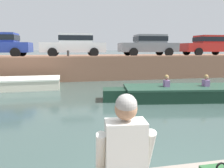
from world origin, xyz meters
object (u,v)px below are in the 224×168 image
(motorboat_passing, at_px, (178,93))
(person_seated_left, at_px, (125,156))
(mooring_bollard_mid, at_px, (68,53))
(car_centre_grey, at_px, (148,44))
(car_right_inner_red, at_px, (209,45))
(car_left_inner_white, at_px, (74,44))

(motorboat_passing, bearing_deg, person_seated_left, -121.64)
(mooring_bollard_mid, relative_size, person_seated_left, 0.46)
(mooring_bollard_mid, height_order, person_seated_left, mooring_bollard_mid)
(motorboat_passing, relative_size, person_seated_left, 6.12)
(mooring_bollard_mid, xyz_separation_m, person_seated_left, (0.50, -12.26, -0.64))
(car_centre_grey, distance_m, car_right_inner_red, 4.95)
(car_right_inner_red, bearing_deg, car_centre_grey, -179.99)
(car_centre_grey, bearing_deg, motorboat_passing, -100.78)
(mooring_bollard_mid, bearing_deg, motorboat_passing, -53.07)
(car_right_inner_red, relative_size, person_seated_left, 4.38)
(car_left_inner_white, distance_m, mooring_bollard_mid, 1.54)
(car_left_inner_white, relative_size, mooring_bollard_mid, 9.72)
(mooring_bollard_mid, bearing_deg, person_seated_left, -87.65)
(car_centre_grey, bearing_deg, car_right_inner_red, 0.01)
(car_left_inner_white, relative_size, car_centre_grey, 1.03)
(motorboat_passing, xyz_separation_m, mooring_bollard_mid, (-4.43, 5.89, 1.50))
(car_left_inner_white, bearing_deg, motorboat_passing, -61.09)
(mooring_bollard_mid, bearing_deg, car_centre_grey, 13.02)
(motorboat_passing, distance_m, mooring_bollard_mid, 7.52)
(car_right_inner_red, height_order, person_seated_left, car_right_inner_red)
(car_left_inner_white, xyz_separation_m, car_centre_grey, (5.37, -0.00, -0.00))
(motorboat_passing, xyz_separation_m, car_left_inner_white, (-3.99, 7.23, 2.10))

